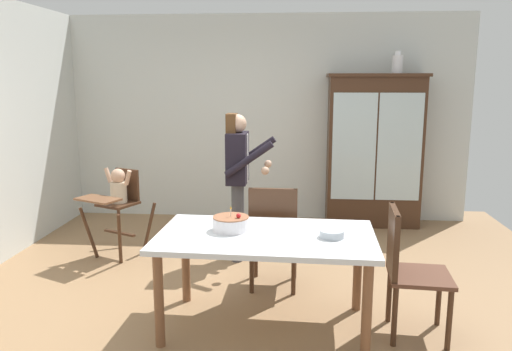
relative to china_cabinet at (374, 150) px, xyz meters
name	(u,v)px	position (x,y,z in m)	size (l,w,h in m)	color
ground_plane	(246,298)	(-1.40, -2.37, -0.97)	(6.24, 6.24, 0.00)	#93704C
wall_back	(266,119)	(-1.40, 0.26, 0.38)	(5.32, 0.06, 2.70)	silver
china_cabinet	(374,150)	(0.00, 0.00, 0.00)	(1.23, 0.48, 1.94)	#422819
ceramic_vase	(398,64)	(0.24, 0.00, 1.08)	(0.13, 0.13, 0.27)	white
high_chair_with_toddler	(118,196)	(-2.86, -1.41, -0.32)	(0.76, 0.83, 0.95)	#422819
adult_person	(238,169)	(-1.58, -1.40, -0.01)	(0.50, 0.48, 1.53)	#47474C
dining_table	(266,246)	(-1.20, -2.86, -0.32)	(1.65, 0.98, 0.74)	silver
birthday_cake	(231,223)	(-1.47, -2.78, -0.18)	(0.28, 0.28, 0.19)	white
serving_bowl	(332,234)	(-0.72, -2.90, -0.21)	(0.18, 0.18, 0.06)	#B2BCC6
dining_chair_far_side	(273,231)	(-1.18, -2.18, -0.42)	(0.45, 0.45, 0.96)	#422819
dining_chair_right_end	(406,263)	(-0.18, -2.89, -0.42)	(0.47, 0.47, 0.96)	#422819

